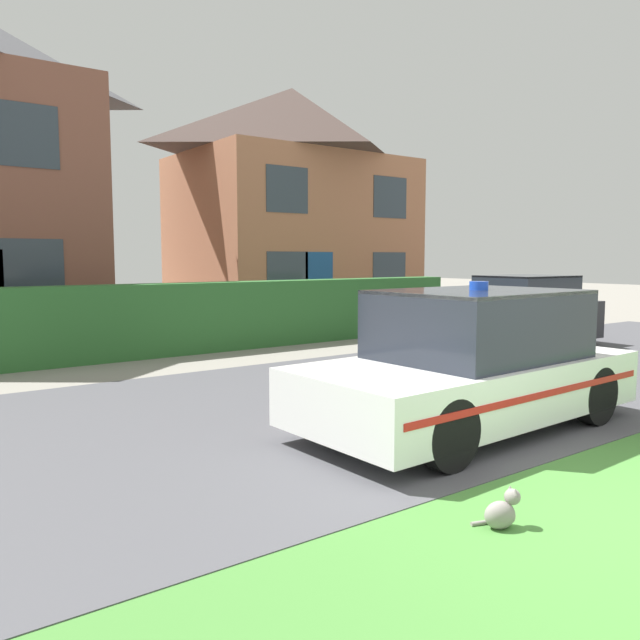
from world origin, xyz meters
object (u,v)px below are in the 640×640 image
at_px(police_car, 472,363).
at_px(cat, 502,512).
at_px(neighbour_car_near, 520,314).
at_px(house_right, 293,201).

height_order(police_car, cat, police_car).
distance_m(police_car, neighbour_car_near, 6.86).
height_order(cat, house_right, house_right).
height_order(police_car, neighbour_car_near, police_car).
distance_m(neighbour_car_near, house_right, 9.93).
bearing_deg(cat, police_car, 64.65).
bearing_deg(neighbour_car_near, cat, 37.44).
bearing_deg(police_car, neighbour_car_near, -150.27).
bearing_deg(cat, neighbour_car_near, 55.07).
distance_m(cat, house_right, 17.41).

